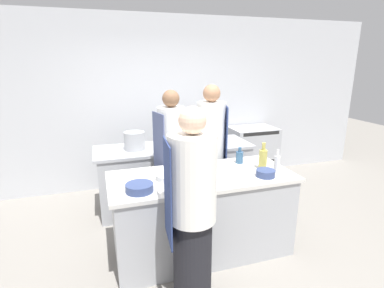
# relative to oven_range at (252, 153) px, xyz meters

# --- Properties ---
(ground_plane) EXTENTS (16.00, 16.00, 0.00)m
(ground_plane) POSITION_rel_oven_range_xyz_m (-1.58, -1.78, -0.47)
(ground_plane) COLOR gray
(wall_back) EXTENTS (8.00, 0.06, 2.80)m
(wall_back) POSITION_rel_oven_range_xyz_m (-1.58, 0.35, 0.93)
(wall_back) COLOR silver
(wall_back) RESTS_ON ground_plane
(prep_counter) EXTENTS (1.96, 0.85, 0.91)m
(prep_counter) POSITION_rel_oven_range_xyz_m (-1.58, -1.78, -0.01)
(prep_counter) COLOR #A8AAAF
(prep_counter) RESTS_ON ground_plane
(pass_counter) EXTENTS (2.23, 0.73, 0.91)m
(pass_counter) POSITION_rel_oven_range_xyz_m (-1.58, -0.59, -0.01)
(pass_counter) COLOR #A8AAAF
(pass_counter) RESTS_ON ground_plane
(oven_range) EXTENTS (0.80, 0.60, 0.94)m
(oven_range) POSITION_rel_oven_range_xyz_m (0.00, 0.00, 0.00)
(oven_range) COLOR #A8AAAF
(oven_range) RESTS_ON ground_plane
(chef_at_prep_near) EXTENTS (0.42, 0.40, 1.76)m
(chef_at_prep_near) POSITION_rel_oven_range_xyz_m (-1.91, -2.45, 0.40)
(chef_at_prep_near) COLOR black
(chef_at_prep_near) RESTS_ON ground_plane
(chef_at_stove) EXTENTS (0.43, 0.41, 1.80)m
(chef_at_stove) POSITION_rel_oven_range_xyz_m (-1.19, -1.01, 0.43)
(chef_at_stove) COLOR black
(chef_at_stove) RESTS_ON ground_plane
(chef_at_pass_far) EXTENTS (0.37, 0.35, 1.76)m
(chef_at_pass_far) POSITION_rel_oven_range_xyz_m (-1.77, -1.20, 0.42)
(chef_at_pass_far) COLOR black
(chef_at_pass_far) RESTS_ON ground_plane
(bottle_olive_oil) EXTENTS (0.06, 0.06, 0.26)m
(bottle_olive_oil) POSITION_rel_oven_range_xyz_m (-0.78, -1.95, 0.54)
(bottle_olive_oil) COLOR silver
(bottle_olive_oil) RESTS_ON prep_counter
(bottle_vinegar) EXTENTS (0.08, 0.08, 0.28)m
(bottle_vinegar) POSITION_rel_oven_range_xyz_m (-1.72, -2.06, 0.55)
(bottle_vinegar) COLOR black
(bottle_vinegar) RESTS_ON prep_counter
(bottle_wine) EXTENTS (0.09, 0.09, 0.31)m
(bottle_wine) POSITION_rel_oven_range_xyz_m (-0.87, -1.81, 0.56)
(bottle_wine) COLOR #B2A84C
(bottle_wine) RESTS_ON prep_counter
(bottle_cooking_oil) EXTENTS (0.09, 0.09, 0.19)m
(bottle_cooking_oil) POSITION_rel_oven_range_xyz_m (-1.03, -1.54, 0.51)
(bottle_cooking_oil) COLOR #2D5175
(bottle_cooking_oil) RESTS_ON prep_counter
(bowl_mixing_large) EXTENTS (0.26, 0.26, 0.08)m
(bowl_mixing_large) POSITION_rel_oven_range_xyz_m (-2.27, -1.99, 0.48)
(bowl_mixing_large) COLOR navy
(bowl_mixing_large) RESTS_ON prep_counter
(bowl_prep_small) EXTENTS (0.20, 0.20, 0.07)m
(bowl_prep_small) POSITION_rel_oven_range_xyz_m (-0.96, -2.02, 0.47)
(bowl_prep_small) COLOR navy
(bowl_prep_small) RESTS_ON prep_counter
(bowl_ceramic_blue) EXTENTS (0.19, 0.19, 0.06)m
(bowl_ceramic_blue) POSITION_rel_oven_range_xyz_m (-1.53, -1.70, 0.47)
(bowl_ceramic_blue) COLOR #B7BABC
(bowl_ceramic_blue) RESTS_ON prep_counter
(bowl_wooden_salad) EXTENTS (0.24, 0.24, 0.05)m
(bowl_wooden_salad) POSITION_rel_oven_range_xyz_m (-1.96, -1.77, 0.46)
(bowl_wooden_salad) COLOR #B7BABC
(bowl_wooden_salad) RESTS_ON prep_counter
(stockpot) EXTENTS (0.28, 0.28, 0.25)m
(stockpot) POSITION_rel_oven_range_xyz_m (-2.14, -0.60, 0.56)
(stockpot) COLOR #A8AAAF
(stockpot) RESTS_ON pass_counter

